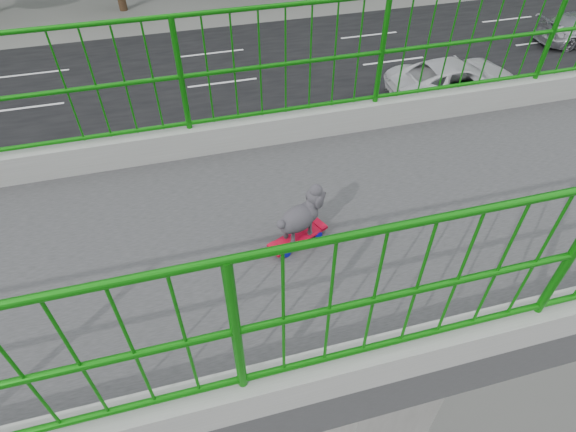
% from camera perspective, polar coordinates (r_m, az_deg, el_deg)
% --- Properties ---
extents(road, '(18.00, 90.00, 0.02)m').
position_cam_1_polar(road, '(18.72, -6.44, 11.55)').
color(road, black).
rests_on(road, ground).
extents(footbridge, '(3.00, 24.00, 7.00)m').
position_cam_1_polar(footbridge, '(5.83, 13.21, -11.79)').
color(footbridge, '#2D2D2F').
rests_on(footbridge, ground).
extents(railing, '(3.00, 24.00, 1.42)m').
position_cam_1_polar(railing, '(4.38, 17.36, 3.26)').
color(railing, gray).
rests_on(railing, footbridge).
extents(skateboard, '(0.36, 0.56, 0.07)m').
position_cam_1_polar(skateboard, '(3.96, 1.20, -2.60)').
color(skateboard, red).
rests_on(skateboard, footbridge).
extents(poodle, '(0.32, 0.46, 0.41)m').
position_cam_1_polar(poodle, '(3.81, 1.56, 0.08)').
color(poodle, '#262529').
rests_on(poodle, skateboard).
extents(car_1, '(1.50, 4.31, 1.42)m').
position_cam_1_polar(car_1, '(15.21, -19.22, 3.71)').
color(car_1, '#A8A7AD').
rests_on(car_1, ground).
extents(car_2, '(2.52, 5.48, 1.52)m').
position_cam_1_polar(car_2, '(20.86, 19.61, 15.27)').
color(car_2, silver).
rests_on(car_2, ground).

